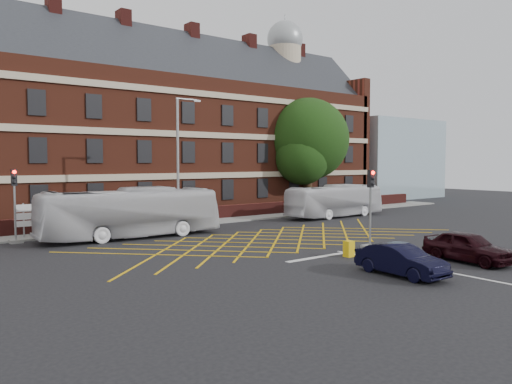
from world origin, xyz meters
TOP-DOWN VIEW (x-y plane):
  - ground at (0.00, 0.00)m, footprint 120.00×120.00m
  - victorian_building at (0.25, 22.00)m, footprint 51.00×12.17m
  - boundary_wall at (0.00, 13.00)m, footprint 56.00×0.50m
  - far_pavement at (0.00, 12.00)m, footprint 60.00×3.00m
  - glass_block at (34.00, 21.00)m, footprint 14.00×10.00m
  - box_junction_hatching at (0.00, 2.00)m, footprint 8.22×8.22m
  - stop_line at (0.00, -3.50)m, footprint 8.00×0.30m
  - centre_line at (0.00, -10.00)m, footprint 0.15×14.00m
  - bus_left at (-6.67, 8.06)m, footprint 11.27×3.28m
  - bus_right at (11.82, 8.35)m, footprint 9.86×2.47m
  - car_navy at (-2.06, -8.41)m, footprint 1.51×3.99m
  - car_maroon at (2.81, -8.62)m, footprint 2.08×4.39m
  - deciduous_tree at (15.44, 15.54)m, footprint 8.27×8.21m
  - traffic_light_near at (1.96, -3.50)m, footprint 0.70×0.70m
  - traffic_light_far at (-12.77, 10.32)m, footprint 0.70×0.70m
  - street_lamp at (-2.84, 8.89)m, footprint 2.25×1.00m
  - direction_signs at (-12.04, 11.48)m, footprint 1.10×0.16m
  - utility_cabinet at (-0.66, -4.34)m, footprint 0.45×0.38m

SIDE VIEW (x-z plane):
  - ground at x=0.00m, z-range 0.00..0.00m
  - box_junction_hatching at x=0.00m, z-range 0.00..0.02m
  - stop_line at x=0.00m, z-range 0.00..0.02m
  - centre_line at x=0.00m, z-range 0.00..0.02m
  - far_pavement at x=0.00m, z-range 0.00..0.12m
  - utility_cabinet at x=-0.66m, z-range 0.00..0.79m
  - boundary_wall at x=0.00m, z-range 0.00..1.10m
  - car_navy at x=-2.06m, z-range 0.00..1.30m
  - car_maroon at x=2.81m, z-range 0.00..1.45m
  - bus_right at x=11.82m, z-range 0.00..2.73m
  - direction_signs at x=-12.04m, z-range 0.28..2.48m
  - bus_left at x=-6.67m, z-range 0.00..3.10m
  - traffic_light_near at x=1.96m, z-range -0.37..3.90m
  - traffic_light_far at x=-12.77m, z-range -0.37..3.90m
  - street_lamp at x=-2.84m, z-range -1.40..7.58m
  - glass_block at x=34.00m, z-range 0.00..10.00m
  - deciduous_tree at x=15.44m, z-range 0.85..11.89m
  - victorian_building at x=0.25m, z-range -2.36..18.04m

